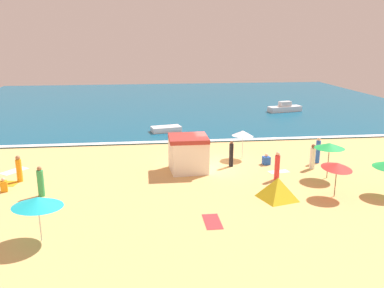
{
  "coord_description": "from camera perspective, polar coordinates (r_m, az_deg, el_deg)",
  "views": [
    {
      "loc": [
        -4.53,
        -26.33,
        8.6
      ],
      "look_at": [
        -1.12,
        2.68,
        0.8
      ],
      "focal_mm": 37.33,
      "sensor_mm": 36.0,
      "label": 1
    }
  ],
  "objects": [
    {
      "name": "ocean_water",
      "position": [
        55.19,
        -1.93,
        6.03
      ],
      "size": [
        60.0,
        44.0,
        0.1
      ],
      "primitive_type": "cube",
      "color": "#0F567A",
      "rests_on": "ground_plane"
    },
    {
      "name": "ground_plane",
      "position": [
        28.07,
        2.91,
        -2.91
      ],
      "size": [
        60.0,
        60.0,
        0.0
      ],
      "primitive_type": "plane",
      "color": "#E5B26B"
    },
    {
      "name": "beach_towel_0",
      "position": [
        19.65,
        2.92,
        -11.0
      ],
      "size": [
        0.81,
        1.71,
        0.01
      ],
      "color": "red",
      "rests_on": "ground_plane"
    },
    {
      "name": "beachgoer_5",
      "position": [
        26.73,
        -23.48,
        -3.32
      ],
      "size": [
        0.48,
        0.48,
        1.66
      ],
      "color": "orange",
      "rests_on": "ground_plane"
    },
    {
      "name": "beach_towel_3",
      "position": [
        26.87,
        -24.95,
        -5.16
      ],
      "size": [
        1.42,
        1.17,
        0.01
      ],
      "color": "orange",
      "rests_on": "ground_plane"
    },
    {
      "name": "beach_umbrella_0",
      "position": [
        23.35,
        20.02,
        -2.93
      ],
      "size": [
        2.29,
        2.3,
        2.06
      ],
      "color": "#4C3823",
      "rests_on": "ground_plane"
    },
    {
      "name": "small_boat_0",
      "position": [
        37.37,
        -3.72,
        2.16
      ],
      "size": [
        2.93,
        1.89,
        0.49
      ],
      "color": "white",
      "rests_on": "ocean_water"
    },
    {
      "name": "beach_towel_2",
      "position": [
        29.17,
        -24.05,
        -3.53
      ],
      "size": [
        1.74,
        1.91,
        0.01
      ],
      "color": "white",
      "rests_on": "ground_plane"
    },
    {
      "name": "small_boat_1",
      "position": [
        48.83,
        13.11,
        5.03
      ],
      "size": [
        4.22,
        2.11,
        1.21
      ],
      "color": "white",
      "rests_on": "ocean_water"
    },
    {
      "name": "lifeguard_cabana",
      "position": [
        26.36,
        -0.54,
        -1.35
      ],
      "size": [
        2.52,
        2.5,
        2.37
      ],
      "color": "white",
      "rests_on": "ground_plane"
    },
    {
      "name": "beach_umbrella_3",
      "position": [
        26.2,
        19.07,
        -0.23
      ],
      "size": [
        2.61,
        2.61,
        2.29
      ],
      "color": "#4C3823",
      "rests_on": "ground_plane"
    },
    {
      "name": "beachgoer_1",
      "position": [
        29.51,
        17.55,
        -0.93
      ],
      "size": [
        0.45,
        0.45,
        1.84
      ],
      "color": "blue",
      "rests_on": "ground_plane"
    },
    {
      "name": "beachgoer_7",
      "position": [
        28.43,
        10.57,
        -2.25
      ],
      "size": [
        0.53,
        0.53,
        0.79
      ],
      "color": "blue",
      "rests_on": "ground_plane"
    },
    {
      "name": "beach_umbrella_5",
      "position": [
        29.2,
        7.27,
        1.52
      ],
      "size": [
        2.0,
        1.99,
        2.12
      ],
      "color": "silver",
      "rests_on": "ground_plane"
    },
    {
      "name": "beach_towel_1",
      "position": [
        27.12,
        12.3,
        -3.88
      ],
      "size": [
        1.45,
        0.85,
        0.01
      ],
      "color": "white",
      "rests_on": "ground_plane"
    },
    {
      "name": "beachgoer_4",
      "position": [
        23.84,
        -20.81,
        -5.14
      ],
      "size": [
        0.51,
        0.51,
        1.74
      ],
      "color": "green",
      "rests_on": "ground_plane"
    },
    {
      "name": "beachgoer_6",
      "position": [
        25.51,
        -25.28,
        -5.38
      ],
      "size": [
        0.44,
        0.44,
        0.84
      ],
      "color": "orange",
      "rests_on": "ground_plane"
    },
    {
      "name": "beachgoer_3",
      "position": [
        25.37,
        12.07,
        -3.16
      ],
      "size": [
        0.43,
        0.43,
        1.81
      ],
      "color": "red",
      "rests_on": "ground_plane"
    },
    {
      "name": "wave_breaker_foam",
      "position": [
        34.02,
        1.15,
        0.49
      ],
      "size": [
        57.0,
        0.7,
        0.01
      ],
      "primitive_type": "cube",
      "color": "white",
      "rests_on": "ocean_water"
    },
    {
      "name": "beachgoer_2",
      "position": [
        28.09,
        16.85,
        -1.81
      ],
      "size": [
        0.41,
        0.41,
        1.71
      ],
      "color": "white",
      "rests_on": "ground_plane"
    },
    {
      "name": "beachgoer_0",
      "position": [
        27.48,
        5.63,
        -1.45
      ],
      "size": [
        0.4,
        0.4,
        1.82
      ],
      "color": "black",
      "rests_on": "ground_plane"
    },
    {
      "name": "beach_umbrella_4",
      "position": [
        18.38,
        -21.18,
        -7.71
      ],
      "size": [
        3.05,
        3.05,
        2.12
      ],
      "color": "silver",
      "rests_on": "ground_plane"
    },
    {
      "name": "beach_tent",
      "position": [
        22.46,
        12.12,
        -6.22
      ],
      "size": [
        2.37,
        2.33,
        1.24
      ],
      "color": "yellow",
      "rests_on": "ground_plane"
    }
  ]
}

